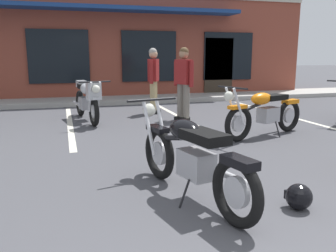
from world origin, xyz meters
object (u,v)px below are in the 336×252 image
(motorcycle_foreground_classic, at_px, (191,156))
(motorcycle_green_cafe_racer, at_px, (265,112))
(helmet_on_pavement, at_px, (299,197))
(motorcycle_red_sportbike, at_px, (87,99))
(person_in_black_shirt, at_px, (154,77))
(person_by_back_row, at_px, (184,79))

(motorcycle_foreground_classic, xyz_separation_m, motorcycle_green_cafe_racer, (2.32, 2.35, 0.00))
(helmet_on_pavement, bearing_deg, motorcycle_foreground_classic, 148.14)
(motorcycle_foreground_classic, relative_size, motorcycle_red_sportbike, 0.99)
(motorcycle_green_cafe_racer, height_order, person_in_black_shirt, person_in_black_shirt)
(motorcycle_foreground_classic, height_order, person_in_black_shirt, person_in_black_shirt)
(motorcycle_green_cafe_racer, relative_size, helmet_on_pavement, 7.80)
(motorcycle_green_cafe_racer, height_order, helmet_on_pavement, motorcycle_green_cafe_racer)
(person_by_back_row, bearing_deg, motorcycle_green_cafe_racer, -66.52)
(motorcycle_red_sportbike, xyz_separation_m, motorcycle_green_cafe_racer, (3.05, -2.47, -0.07))
(motorcycle_red_sportbike, bearing_deg, motorcycle_foreground_classic, -81.33)
(motorcycle_foreground_classic, bearing_deg, motorcycle_red_sportbike, 98.67)
(person_in_black_shirt, height_order, person_by_back_row, same)
(helmet_on_pavement, bearing_deg, person_in_black_shirt, 89.32)
(motorcycle_foreground_classic, height_order, helmet_on_pavement, motorcycle_foreground_classic)
(motorcycle_red_sportbike, height_order, person_by_back_row, person_by_back_row)
(person_in_black_shirt, relative_size, helmet_on_pavement, 6.44)
(motorcycle_green_cafe_racer, relative_size, person_in_black_shirt, 1.21)
(motorcycle_red_sportbike, bearing_deg, helmet_on_pavement, -72.87)
(motorcycle_foreground_classic, height_order, motorcycle_green_cafe_racer, same)
(motorcycle_red_sportbike, bearing_deg, person_by_back_row, -10.91)
(motorcycle_foreground_classic, xyz_separation_m, person_by_back_row, (1.43, 4.40, 0.49))
(motorcycle_foreground_classic, relative_size, person_in_black_shirt, 1.24)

